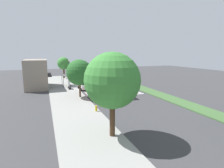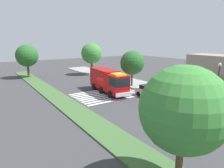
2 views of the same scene
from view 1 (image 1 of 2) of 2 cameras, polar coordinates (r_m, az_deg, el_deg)
The scene contains 16 objects.
ground_plane at distance 33.52m, azimuth 0.96°, elevation -3.13°, with size 120.00×120.00×0.00m, color #38383A.
sidewalk at distance 31.43m, azimuth -13.89°, elevation -4.17°, with size 60.00×5.90×0.14m, color gray.
median_strip at distance 36.73m, azimuth 11.46°, elevation -2.07°, with size 60.00×3.00×0.14m, color #3D6033.
crosswalk at distance 34.83m, azimuth 0.08°, elevation -2.62°, with size 6.75×10.26×0.01m.
fire_truck at distance 33.56m, azimuth -0.63°, elevation 0.49°, with size 9.35×3.31×3.68m.
parked_car_west at distance 37.81m, azimuth -8.84°, elevation -0.38°, with size 4.54×2.13×1.72m.
parked_car_mid at distance 60.61m, azimuth -13.47°, elevation 3.30°, with size 4.51×2.03×1.77m.
bus_stop_shelter at distance 41.98m, azimuth -14.21°, elevation 1.83°, with size 3.50×1.40×2.46m.
bench_near_shelter at distance 38.27m, azimuth -13.36°, elevation -0.86°, with size 1.60×0.50×0.90m.
street_lamp at distance 45.95m, azimuth -13.48°, elevation 4.60°, with size 0.36×0.36×5.71m.
storefront_building at distance 41.93m, azimuth -23.02°, elevation 2.98°, with size 8.91×5.25×6.16m.
sidewalk_tree_far_west at distance 15.38m, azimuth 0.10°, elevation 1.05°, with size 4.93×4.93×7.53m.
sidewalk_tree_west at distance 30.28m, azimuth -10.39°, elevation 3.65°, with size 4.34×4.34×6.38m.
sidewalk_tree_center at distance 55.36m, azimuth -15.24°, elevation 6.36°, with size 3.67×3.67×6.22m.
median_tree_west at distance 54.30m, azimuth 0.08°, elevation 6.84°, with size 4.90×4.90×7.00m.
fire_hydrant at distance 23.26m, azimuth -5.10°, elevation -7.81°, with size 0.28×0.28×0.70m, color gold.
Camera 1 is at (-30.33, 12.12, 7.53)m, focal length 28.57 mm.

